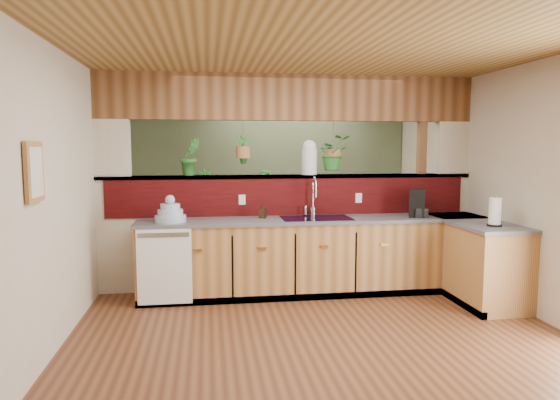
{
  "coord_description": "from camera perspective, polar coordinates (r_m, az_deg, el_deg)",
  "views": [
    {
      "loc": [
        -1.01,
        -4.7,
        1.74
      ],
      "look_at": [
        -0.22,
        0.7,
        1.15
      ],
      "focal_mm": 32.0,
      "sensor_mm": 36.0,
      "label": 1
    }
  ],
  "objects": [
    {
      "name": "ground",
      "position": [
        5.12,
        3.67,
        -13.73
      ],
      "size": [
        4.6,
        7.0,
        0.01
      ],
      "primitive_type": "cube",
      "color": "#59311B",
      "rests_on": "ground"
    },
    {
      "name": "ceiling",
      "position": [
        4.89,
        3.89,
        16.29
      ],
      "size": [
        4.6,
        7.0,
        0.01
      ],
      "primitive_type": "cube",
      "color": "brown",
      "rests_on": "ground"
    },
    {
      "name": "wall_back",
      "position": [
        8.28,
        -1.28,
        3.12
      ],
      "size": [
        4.6,
        0.02,
        2.6
      ],
      "primitive_type": "cube",
      "color": "beige",
      "rests_on": "ground"
    },
    {
      "name": "wall_left",
      "position": [
        4.9,
        -23.56,
        0.5
      ],
      "size": [
        0.02,
        7.0,
        2.6
      ],
      "primitive_type": "cube",
      "color": "beige",
      "rests_on": "ground"
    },
    {
      "name": "wall_right",
      "position": [
        5.77,
        26.74,
        1.13
      ],
      "size": [
        0.02,
        7.0,
        2.6
      ],
      "primitive_type": "cube",
      "color": "beige",
      "rests_on": "ground"
    },
    {
      "name": "pass_through_partition",
      "position": [
        6.17,
        1.43,
        1.05
      ],
      "size": [
        4.6,
        0.21,
        2.6
      ],
      "color": "beige",
      "rests_on": "ground"
    },
    {
      "name": "pass_through_ledge",
      "position": [
        6.15,
        1.16,
        2.71
      ],
      "size": [
        4.6,
        0.21,
        0.04
      ],
      "primitive_type": "cube",
      "color": "brown",
      "rests_on": "ground"
    },
    {
      "name": "header_beam",
      "position": [
        6.17,
        1.18,
        11.61
      ],
      "size": [
        4.6,
        0.15,
        0.55
      ],
      "primitive_type": "cube",
      "color": "brown",
      "rests_on": "ground"
    },
    {
      "name": "sage_backwall",
      "position": [
        8.26,
        -1.27,
        3.11
      ],
      "size": [
        4.55,
        0.02,
        2.55
      ],
      "primitive_type": "cube",
      "color": "#586948",
      "rests_on": "ground"
    },
    {
      "name": "countertop",
      "position": [
        6.01,
        9.85,
        -6.34
      ],
      "size": [
        4.14,
        1.52,
        0.9
      ],
      "color": "#9B6835",
      "rests_on": "ground"
    },
    {
      "name": "dishwasher",
      "position": [
        5.54,
        -13.07,
        -7.4
      ],
      "size": [
        0.58,
        0.03,
        0.82
      ],
      "color": "white",
      "rests_on": "ground"
    },
    {
      "name": "navy_sink",
      "position": [
        5.89,
        4.15,
        -2.83
      ],
      "size": [
        0.82,
        0.5,
        0.18
      ],
      "color": "black",
      "rests_on": "countertop"
    },
    {
      "name": "framed_print",
      "position": [
        4.11,
        -26.25,
        2.88
      ],
      "size": [
        0.04,
        0.35,
        0.45
      ],
      "color": "#9B6835",
      "rests_on": "wall_left"
    },
    {
      "name": "faucet",
      "position": [
        6.0,
        3.83,
        0.58
      ],
      "size": [
        0.21,
        0.21,
        0.48
      ],
      "color": "#B7B7B2",
      "rests_on": "countertop"
    },
    {
      "name": "dish_stack",
      "position": [
        5.68,
        -12.42,
        -1.53
      ],
      "size": [
        0.35,
        0.35,
        0.3
      ],
      "color": "#A2B4D2",
      "rests_on": "countertop"
    },
    {
      "name": "soap_dispenser",
      "position": [
        5.85,
        -2.0,
        -1.25
      ],
      "size": [
        0.1,
        0.1,
        0.17
      ],
      "primitive_type": "imported",
      "rotation": [
        0.0,
        0.0,
        -0.42
      ],
      "color": "#342013",
      "rests_on": "countertop"
    },
    {
      "name": "coffee_maker",
      "position": [
        6.18,
        15.4,
        -0.44
      ],
      "size": [
        0.18,
        0.3,
        0.33
      ],
      "rotation": [
        0.0,
        0.0,
        -0.39
      ],
      "color": "black",
      "rests_on": "countertop"
    },
    {
      "name": "paper_towel",
      "position": [
        5.72,
        23.36,
        -1.3
      ],
      "size": [
        0.15,
        0.15,
        0.32
      ],
      "color": "black",
      "rests_on": "countertop"
    },
    {
      "name": "glass_jar",
      "position": [
        6.18,
        3.37,
        4.88
      ],
      "size": [
        0.19,
        0.19,
        0.42
      ],
      "color": "silver",
      "rests_on": "pass_through_ledge"
    },
    {
      "name": "ledge_plant_left",
      "position": [
        6.06,
        -10.2,
        4.88
      ],
      "size": [
        0.31,
        0.28,
        0.45
      ],
      "primitive_type": "imported",
      "rotation": [
        0.0,
        0.0,
        0.43
      ],
      "color": "#256424",
      "rests_on": "pass_through_ledge"
    },
    {
      "name": "hanging_plant_a",
      "position": [
        6.07,
        -4.27,
        6.89
      ],
      "size": [
        0.22,
        0.18,
        0.47
      ],
      "color": "brown",
      "rests_on": "header_beam"
    },
    {
      "name": "hanging_plant_b",
      "position": [
        6.25,
        6.1,
        7.09
      ],
      "size": [
        0.44,
        0.4,
        0.56
      ],
      "color": "brown",
      "rests_on": "header_beam"
    },
    {
      "name": "shelving_console",
      "position": [
        8.07,
        -4.48,
        -2.7
      ],
      "size": [
        1.39,
        0.58,
        0.9
      ],
      "primitive_type": "cube",
      "rotation": [
        0.0,
        0.0,
        -0.17
      ],
      "color": "black",
      "rests_on": "ground"
    },
    {
      "name": "shelf_plant_a",
      "position": [
        7.98,
        -8.62,
        2.03
      ],
      "size": [
        0.27,
        0.21,
        0.45
      ],
      "primitive_type": "imported",
      "rotation": [
        0.0,
        0.0,
        0.23
      ],
      "color": "#256424",
      "rests_on": "shelving_console"
    },
    {
      "name": "shelf_plant_b",
      "position": [
        8.03,
        -1.62,
        2.03
      ],
      "size": [
        0.31,
        0.31,
        0.43
      ],
      "primitive_type": "imported",
      "rotation": [
        0.0,
        0.0,
        0.34
      ],
      "color": "#256424",
      "rests_on": "shelving_console"
    },
    {
      "name": "floor_plant",
      "position": [
        7.33,
        5.39,
        -4.83
      ],
      "size": [
        0.64,
        0.56,
        0.69
      ],
      "primitive_type": "imported",
      "rotation": [
        0.0,
        0.0,
        -0.03
      ],
      "color": "#256424",
      "rests_on": "ground"
    }
  ]
}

